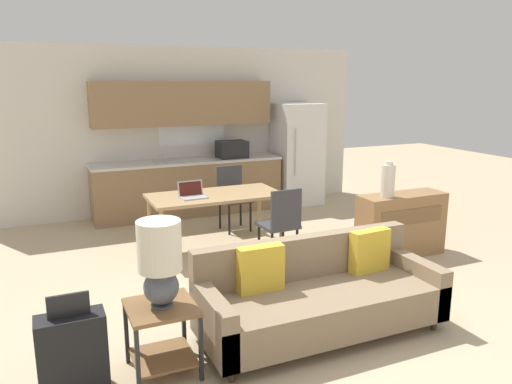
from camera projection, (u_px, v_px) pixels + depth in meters
ground_plane at (327, 329)px, 4.45m from camera, size 20.00×20.00×0.00m
wall_back at (182, 130)px, 8.28m from camera, size 6.40×0.07×2.70m
kitchen_counter at (188, 163)px, 8.13m from camera, size 3.10×0.65×2.15m
refrigerator at (297, 154)px, 8.81m from camera, size 0.76×0.73×1.77m
dining_table at (215, 199)px, 6.41m from camera, size 1.69×0.82×0.74m
couch at (318, 296)px, 4.36m from camera, size 2.13×0.80×0.82m
side_table at (162, 327)px, 3.74m from camera, size 0.50×0.50×0.54m
table_lamp at (160, 259)px, 3.61m from camera, size 0.32×0.32×0.66m
credenza at (401, 225)px, 6.25m from camera, size 1.14×0.39×0.79m
vase at (388, 181)px, 5.97m from camera, size 0.16×0.16×0.44m
dining_chair_far_right at (233, 195)px, 7.33m from camera, size 0.44×0.44×0.94m
dining_chair_near_right at (281, 222)px, 5.94m from camera, size 0.44×0.44×0.94m
laptop at (192, 193)px, 6.22m from camera, size 0.33×0.27×0.20m
suitcase at (73, 355)px, 3.47m from camera, size 0.46×0.22×0.76m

